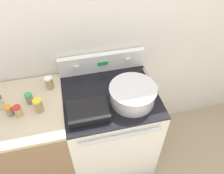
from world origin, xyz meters
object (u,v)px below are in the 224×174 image
(spice_jar_green_cap, at_px, (29,98))
(spice_jar_orange_cap, at_px, (9,111))
(casserole_dish, at_px, (88,111))
(spice_jar_white_cap, at_px, (49,83))
(ladle, at_px, (155,88))
(spice_jar_red_cap, at_px, (18,111))
(mixing_bowl, at_px, (133,93))
(spice_jar_brown_cap, at_px, (1,102))
(spice_jar_yellow_cap, at_px, (38,105))

(spice_jar_green_cap, height_order, spice_jar_orange_cap, spice_jar_green_cap)
(casserole_dish, height_order, spice_jar_white_cap, spice_jar_white_cap)
(ladle, bearing_deg, spice_jar_orange_cap, -179.88)
(spice_jar_white_cap, xyz_separation_m, spice_jar_red_cap, (-0.23, -0.23, -0.01))
(ladle, relative_size, spice_jar_green_cap, 3.76)
(spice_jar_green_cap, relative_size, spice_jar_red_cap, 1.02)
(mixing_bowl, bearing_deg, ladle, 16.84)
(casserole_dish, bearing_deg, spice_jar_white_cap, 127.89)
(casserole_dish, distance_m, spice_jar_white_cap, 0.42)
(spice_jar_white_cap, height_order, spice_jar_brown_cap, spice_jar_brown_cap)
(spice_jar_yellow_cap, bearing_deg, spice_jar_red_cap, -176.97)
(casserole_dish, xyz_separation_m, spice_jar_yellow_cap, (-0.34, 0.11, 0.03))
(spice_jar_orange_cap, bearing_deg, spice_jar_red_cap, -14.83)
(mixing_bowl, relative_size, casserole_dish, 1.21)
(mixing_bowl, height_order, spice_jar_white_cap, mixing_bowl)
(spice_jar_white_cap, distance_m, spice_jar_orange_cap, 0.36)
(casserole_dish, height_order, spice_jar_brown_cap, spice_jar_brown_cap)
(ladle, height_order, spice_jar_white_cap, spice_jar_white_cap)
(spice_jar_red_cap, bearing_deg, casserole_dish, -11.69)
(spice_jar_yellow_cap, relative_size, spice_jar_red_cap, 1.28)
(casserole_dish, bearing_deg, spice_jar_green_cap, 153.60)
(mixing_bowl, distance_m, spice_jar_green_cap, 0.78)
(spice_jar_orange_cap, bearing_deg, casserole_dish, -12.04)
(spice_jar_white_cap, relative_size, spice_jar_green_cap, 1.23)
(spice_jar_orange_cap, height_order, spice_jar_brown_cap, spice_jar_brown_cap)
(casserole_dish, relative_size, spice_jar_brown_cap, 2.54)
(spice_jar_brown_cap, bearing_deg, ladle, -3.82)
(spice_jar_white_cap, relative_size, spice_jar_brown_cap, 0.93)
(casserole_dish, xyz_separation_m, spice_jar_green_cap, (-0.41, 0.20, 0.02))
(mixing_bowl, distance_m, spice_jar_white_cap, 0.67)
(casserole_dish, height_order, spice_jar_orange_cap, spice_jar_orange_cap)
(casserole_dish, bearing_deg, spice_jar_orange_cap, 167.96)
(casserole_dish, bearing_deg, mixing_bowl, 8.98)
(mixing_bowl, relative_size, spice_jar_red_cap, 4.15)
(spice_jar_white_cap, xyz_separation_m, spice_jar_brown_cap, (-0.35, -0.14, 0.00))
(mixing_bowl, height_order, casserole_dish, mixing_bowl)
(spice_jar_red_cap, relative_size, spice_jar_orange_cap, 1.01)
(spice_jar_green_cap, xyz_separation_m, spice_jar_orange_cap, (-0.14, -0.09, -0.00))
(spice_jar_green_cap, height_order, spice_jar_red_cap, spice_jar_green_cap)
(spice_jar_orange_cap, relative_size, spice_jar_brown_cap, 0.74)
(spice_jar_orange_cap, bearing_deg, spice_jar_white_cap, 36.88)
(casserole_dish, xyz_separation_m, spice_jar_brown_cap, (-0.61, 0.20, 0.03))
(mixing_bowl, xyz_separation_m, spice_jar_yellow_cap, (-0.69, 0.05, -0.01))
(mixing_bowl, xyz_separation_m, ladle, (0.21, 0.06, -0.05))
(ladle, bearing_deg, casserole_dish, -168.02)
(casserole_dish, distance_m, spice_jar_green_cap, 0.46)
(mixing_bowl, relative_size, spice_jar_brown_cap, 3.08)
(spice_jar_white_cap, distance_m, spice_jar_yellow_cap, 0.24)
(spice_jar_white_cap, height_order, spice_jar_red_cap, spice_jar_white_cap)
(mixing_bowl, height_order, spice_jar_orange_cap, mixing_bowl)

